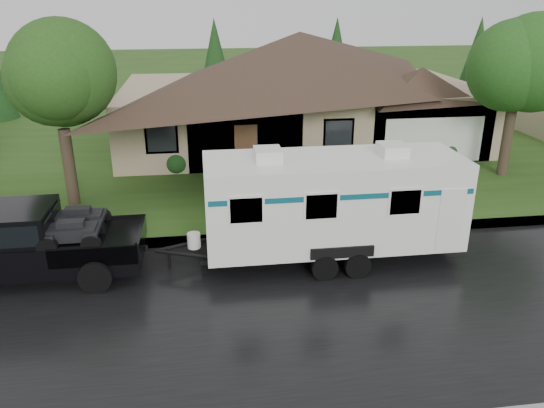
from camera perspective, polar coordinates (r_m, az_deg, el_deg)
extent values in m
plane|color=#294A17|center=(15.66, 4.87, -6.91)|extent=(140.00, 140.00, 0.00)
cube|color=black|center=(13.98, 6.66, -10.74)|extent=(140.00, 8.00, 0.01)
cube|color=gray|center=(17.59, 3.30, -3.25)|extent=(140.00, 0.50, 0.15)
cube|color=#294A17|center=(29.52, -1.43, 7.08)|extent=(140.00, 26.00, 0.15)
cube|color=tan|center=(28.49, 2.84, 9.78)|extent=(18.00, 10.00, 3.00)
pyramid|color=#32221B|center=(27.95, 3.00, 18.04)|extent=(19.44, 10.80, 2.60)
cube|color=tan|center=(27.26, 15.36, 8.18)|extent=(5.76, 4.00, 2.70)
cylinder|color=#382B1E|center=(20.85, -20.96, 3.73)|extent=(0.43, 0.43, 2.84)
sphere|color=#2E5D1E|center=(20.20, -22.15, 12.15)|extent=(3.92, 3.92, 3.92)
cylinder|color=#382B1E|center=(24.94, 23.90, 6.13)|extent=(0.44, 0.44, 2.89)
sphere|color=#2B6420|center=(24.39, 25.04, 13.29)|extent=(3.99, 3.99, 3.99)
sphere|color=#143814|center=(23.73, -10.25, 4.56)|extent=(1.00, 1.00, 1.00)
sphere|color=#143814|center=(23.79, -2.63, 4.92)|extent=(1.00, 1.00, 1.00)
sphere|color=#143814|center=(24.26, 4.82, 5.20)|extent=(1.00, 1.00, 1.00)
sphere|color=#143814|center=(25.12, 11.88, 5.39)|extent=(1.00, 1.00, 1.00)
sphere|color=#143814|center=(26.34, 18.39, 5.48)|extent=(1.00, 1.00, 1.00)
cube|color=black|center=(16.28, -24.97, -4.60)|extent=(6.33, 2.11, 0.91)
cube|color=black|center=(16.11, -26.85, -2.03)|extent=(2.53, 1.98, 0.95)
cube|color=black|center=(16.09, -26.88, -1.86)|extent=(2.32, 2.03, 0.58)
cube|color=black|center=(15.70, -18.09, -3.69)|extent=(2.32, 2.01, 0.06)
cylinder|color=black|center=(15.05, -18.45, -7.39)|extent=(0.89, 0.34, 0.89)
cylinder|color=black|center=(16.86, -17.31, -4.02)|extent=(0.89, 0.34, 0.89)
cube|color=white|center=(15.53, 6.54, 0.40)|extent=(7.39, 2.53, 2.59)
cube|color=black|center=(16.11, 6.32, -4.43)|extent=(7.81, 1.27, 0.15)
cube|color=#0E5064|center=(15.34, 6.62, 2.38)|extent=(7.24, 2.55, 0.15)
cube|color=white|center=(14.72, -0.45, 5.35)|extent=(0.74, 0.84, 0.34)
cube|color=white|center=(15.58, 12.83, 5.72)|extent=(0.74, 0.84, 0.34)
cylinder|color=black|center=(14.95, 5.67, -6.79)|extent=(0.74, 0.25, 0.74)
cylinder|color=black|center=(17.13, 3.78, -2.89)|extent=(0.74, 0.25, 0.74)
cylinder|color=black|center=(15.19, 9.18, -6.51)|extent=(0.74, 0.25, 0.74)
cylinder|color=black|center=(17.34, 6.86, -2.70)|extent=(0.74, 0.25, 0.74)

